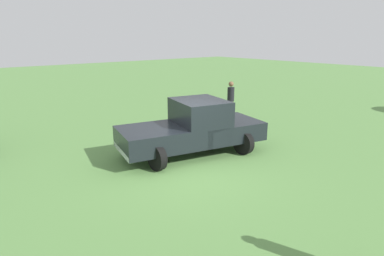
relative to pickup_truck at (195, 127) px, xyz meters
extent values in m
plane|color=#5B8C47|center=(0.88, -0.92, -0.93)|extent=(80.00, 80.00, 0.00)
cylinder|color=black|center=(0.36, -1.77, -0.54)|extent=(0.78, 0.22, 0.78)
cylinder|color=black|center=(-1.11, -1.43, -0.54)|extent=(0.78, 0.22, 0.78)
cylinder|color=black|center=(1.06, 1.19, -0.54)|extent=(0.78, 0.22, 0.78)
cylinder|color=black|center=(-0.41, 1.54, -0.54)|extent=(0.78, 0.22, 0.78)
cube|color=black|center=(-0.36, -1.51, -0.20)|extent=(2.20, 2.27, 0.64)
cube|color=black|center=(0.04, 0.16, 0.18)|extent=(2.11, 1.90, 1.40)
cube|color=slate|center=(0.04, 0.16, 0.62)|extent=(1.92, 1.64, 0.48)
cube|color=black|center=(0.26, 1.08, -0.22)|extent=(2.29, 2.64, 0.60)
cube|color=silver|center=(-0.56, -2.37, -0.46)|extent=(1.72, 0.52, 0.16)
cylinder|color=#7A6B51|center=(-2.57, 4.45, -0.50)|extent=(0.14, 0.14, 0.86)
cylinder|color=#7A6B51|center=(-2.55, 4.25, -0.50)|extent=(0.14, 0.14, 0.86)
cylinder|color=black|center=(-2.56, 4.35, 0.25)|extent=(0.36, 0.36, 0.65)
sphere|color=brown|center=(-2.56, 4.35, 0.73)|extent=(0.23, 0.23, 0.23)
camera|label=1|loc=(7.82, -6.66, 2.84)|focal=30.45mm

